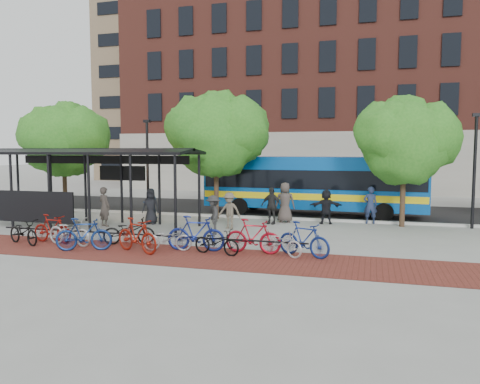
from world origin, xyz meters
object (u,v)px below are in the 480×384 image
(bike_8, at_px, (217,242))
(pedestrian_3, at_px, (229,211))
(bus_shelter, at_px, (84,161))
(pedestrian_6, at_px, (285,202))
(bike_11, at_px, (304,239))
(lamp_post_left, at_px, (148,164))
(bike_9, at_px, (253,236))
(pedestrian_5, at_px, (326,207))
(tree_a, at_px, (65,137))
(bike_10, at_px, (280,242))
(lamp_post_right, at_px, (475,167))
(pedestrian_2, at_px, (150,203))
(pedestrian_0, at_px, (151,207))
(pedestrian_1, at_px, (104,207))
(bike_5, at_px, (137,235))
(bike_1, at_px, (52,229))
(pedestrian_4, at_px, (271,206))
(bike_4, at_px, (129,231))
(bike_3, at_px, (84,234))
(tree_b, at_px, (218,131))
(bus, at_px, (313,182))
(pedestrian_9, at_px, (213,215))
(tree_c, at_px, (406,138))
(bike_7, at_px, (196,233))
(bike_0, at_px, (24,232))
(bike_2, at_px, (70,231))
(pedestrian_7, at_px, (370,205))
(bike_6, at_px, (168,238))

(bike_8, xyz_separation_m, pedestrian_3, (-1.14, 5.13, 0.37))
(bus_shelter, distance_m, pedestrian_6, 9.64)
(bike_11, bearing_deg, lamp_post_left, 74.59)
(bike_9, distance_m, pedestrian_5, 7.37)
(tree_a, distance_m, bike_10, 16.03)
(lamp_post_right, xyz_separation_m, pedestrian_2, (-15.32, -1.09, -1.97))
(bike_9, relative_size, pedestrian_0, 1.18)
(pedestrian_1, relative_size, pedestrian_3, 1.12)
(bike_5, bearing_deg, bike_1, 102.88)
(bus_shelter, relative_size, pedestrian_0, 6.40)
(pedestrian_4, height_order, pedestrian_5, pedestrian_4)
(bike_4, bearing_deg, pedestrian_3, -51.02)
(bike_8, height_order, pedestrian_1, pedestrian_1)
(bike_3, bearing_deg, pedestrian_3, -53.19)
(tree_b, distance_m, bike_5, 9.20)
(bus_shelter, distance_m, bus, 11.72)
(bike_3, bearing_deg, pedestrian_9, -59.85)
(tree_c, distance_m, pedestrian_6, 6.31)
(pedestrian_9, bearing_deg, pedestrian_2, -150.85)
(bike_7, distance_m, pedestrian_4, 6.76)
(bike_1, distance_m, pedestrian_2, 6.89)
(bike_9, height_order, pedestrian_2, pedestrian_2)
(bike_10, xyz_separation_m, pedestrian_5, (0.80, 7.26, 0.37))
(bus_shelter, distance_m, bike_0, 5.09)
(bike_3, distance_m, pedestrian_0, 6.11)
(bike_7, bearing_deg, bike_4, 76.44)
(lamp_post_left, relative_size, bus, 0.43)
(bus, distance_m, bike_2, 13.07)
(bike_10, relative_size, pedestrian_4, 0.99)
(lamp_post_left, relative_size, bike_11, 2.66)
(pedestrian_1, bearing_deg, bike_9, 178.77)
(pedestrian_0, relative_size, pedestrian_6, 0.85)
(bike_3, relative_size, bike_8, 1.15)
(lamp_post_left, bearing_deg, pedestrian_0, -60.81)
(pedestrian_2, bearing_deg, pedestrian_5, 154.58)
(bike_1, bearing_deg, tree_a, 39.57)
(pedestrian_3, distance_m, pedestrian_7, 6.85)
(pedestrian_1, distance_m, pedestrian_2, 3.03)
(tree_c, distance_m, bike_10, 9.37)
(bus_shelter, height_order, pedestrian_5, bus_shelter)
(bike_1, height_order, pedestrian_3, pedestrian_3)
(lamp_post_right, xyz_separation_m, pedestrian_6, (-8.41, -0.49, -1.77))
(bus_shelter, distance_m, pedestrian_1, 2.30)
(bike_2, relative_size, pedestrian_7, 1.12)
(bike_1, xyz_separation_m, bike_6, (4.78, -0.08, -0.10))
(tree_c, distance_m, pedestrian_2, 12.86)
(bike_0, bearing_deg, bus_shelter, 24.83)
(bike_1, bearing_deg, bike_2, -97.63)
(bike_6, bearing_deg, bike_2, 78.04)
(pedestrian_3, bearing_deg, pedestrian_4, 56.49)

